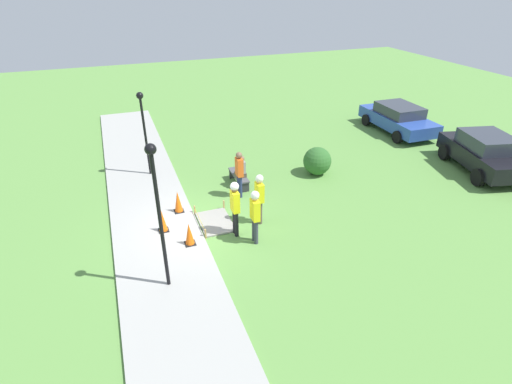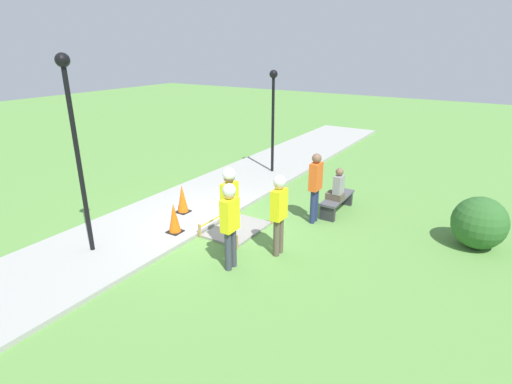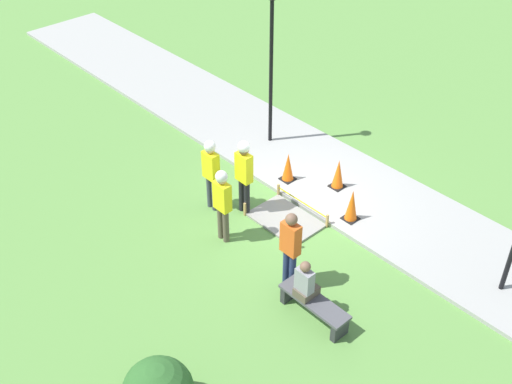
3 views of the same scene
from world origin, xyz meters
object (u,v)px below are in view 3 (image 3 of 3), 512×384
Objects in this scene: person_seated_on_bench at (305,283)px; worker_supervisor at (244,170)px; worker_assistant at (211,168)px; lamppost_near at (271,47)px; park_bench at (314,305)px; worker_trainee at (222,199)px; bystander_in_orange_shirt at (290,246)px; traffic_cone_near_patch at (352,205)px; traffic_cone_sidewalk_edge at (288,167)px; traffic_cone_far_patch at (338,174)px.

person_seated_on_bench is 3.45m from worker_supervisor.
lamppost_near is at bearing -68.90° from worker_assistant.
park_bench is 6.87m from lamppost_near.
bystander_in_orange_shirt is at bearing -178.51° from worker_trainee.
worker_trainee is at bearing -4.29° from park_bench.
bystander_in_orange_shirt is at bearing 100.74° from traffic_cone_near_patch.
traffic_cone_near_patch is at bearing -121.31° from worker_trainee.
worker_supervisor is at bearing 94.90° from traffic_cone_sidewalk_edge.
traffic_cone_far_patch is at bearing -98.60° from worker_trainee.
bystander_in_orange_shirt reaches higher than park_bench.
worker_assistant is (3.81, -0.82, 0.33)m from person_seated_on_bench.
lamppost_near is (2.70, -0.28, 2.33)m from traffic_cone_far_patch.
worker_supervisor is at bearing 67.95° from traffic_cone_far_patch.
traffic_cone_far_patch is at bearing 174.12° from lamppost_near.
traffic_cone_sidewalk_edge is at bearing -38.49° from park_bench.
traffic_cone_near_patch is 3.33m from worker_assistant.
lamppost_near reaches higher than worker_trainee.
traffic_cone_near_patch reaches higher than traffic_cone_far_patch.
bystander_in_orange_shirt reaches higher than traffic_cone_sidewalk_edge.
person_seated_on_bench is (-3.31, 2.85, 0.33)m from traffic_cone_sidewalk_edge.
worker_assistant is at bearing -27.50° from worker_trainee.
traffic_cone_sidewalk_edge is 3.66m from bystander_in_orange_shirt.
worker_assistant reaches higher than traffic_cone_sidewalk_edge.
bystander_in_orange_shirt is (-3.07, 0.49, -0.06)m from worker_assistant.
person_seated_on_bench reaches higher than traffic_cone_sidewalk_edge.
lamppost_near is (4.22, -3.49, 1.74)m from bystander_in_orange_shirt.
traffic_cone_far_patch is (1.05, -0.72, -0.02)m from traffic_cone_near_patch.
worker_supervisor reaches higher than person_seated_on_bench.
bystander_in_orange_shirt is (-2.44, 0.95, -0.13)m from worker_supervisor.
worker_assistant is at bearing 37.53° from traffic_cone_near_patch.
bystander_in_orange_shirt reaches higher than worker_trainee.
traffic_cone_far_patch is at bearing -119.61° from worker_assistant.
lamppost_near is (4.96, -3.81, 2.00)m from person_seated_on_bench.
traffic_cone_far_patch is 1.25m from traffic_cone_sidewalk_edge.
bystander_in_orange_shirt is at bearing -16.09° from park_bench.
park_bench is 0.82× the size of bystander_in_orange_shirt.
traffic_cone_sidewalk_edge is 0.18× the size of lamppost_near.
worker_supervisor reaches higher than worker_trainee.
worker_trainee is 0.44× the size of lamppost_near.
park_bench is 3.71m from worker_supervisor.
person_seated_on_bench is 0.48× the size of bystander_in_orange_shirt.
park_bench is 1.73× the size of person_seated_on_bench.
bystander_in_orange_shirt is at bearing 140.43° from lamppost_near.
person_seated_on_bench is 0.21× the size of lamppost_near.
lamppost_near is at bearing -14.95° from traffic_cone_near_patch.
park_bench is at bearing 141.51° from traffic_cone_sidewalk_edge.
worker_trainee reaches higher than person_seated_on_bench.
worker_supervisor is 1.05× the size of bystander_in_orange_shirt.
park_bench is at bearing -166.82° from person_seated_on_bench.
person_seated_on_bench is at bearing 142.46° from lamppost_near.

